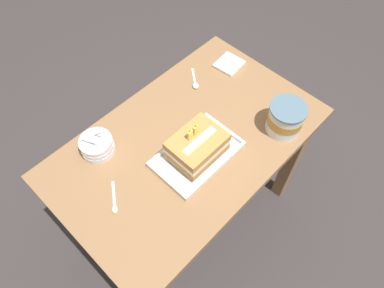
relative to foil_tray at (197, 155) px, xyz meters
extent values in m
plane|color=#383333|center=(0.02, 0.07, -0.75)|extent=(8.00, 8.00, 0.00)
cube|color=olive|center=(0.02, 0.07, -0.03)|extent=(1.07, 0.66, 0.04)
cube|color=olive|center=(0.50, -0.20, -0.40)|extent=(0.06, 0.06, 0.71)
cube|color=olive|center=(-0.45, 0.35, -0.40)|extent=(0.06, 0.06, 0.71)
cube|color=olive|center=(0.50, 0.35, -0.40)|extent=(0.06, 0.06, 0.71)
cube|color=silver|center=(0.00, 0.00, 0.00)|extent=(0.33, 0.21, 0.01)
cube|color=silver|center=(0.00, -0.10, 0.01)|extent=(0.33, 0.01, 0.02)
cube|color=silver|center=(0.00, 0.10, 0.01)|extent=(0.33, 0.01, 0.02)
cube|color=silver|center=(-0.16, 0.00, 0.01)|extent=(0.01, 0.18, 0.02)
cube|color=silver|center=(0.16, 0.00, 0.01)|extent=(0.01, 0.18, 0.02)
cube|color=#C68543|center=(0.00, 0.00, 0.03)|extent=(0.20, 0.15, 0.03)
cube|color=white|center=(0.00, 0.00, 0.06)|extent=(0.20, 0.15, 0.02)
cube|color=#C68543|center=(0.00, 0.00, 0.09)|extent=(0.20, 0.15, 0.03)
cube|color=white|center=(0.00, -0.01, 0.11)|extent=(0.15, 0.03, 0.00)
cube|color=#EFC64C|center=(-0.02, 0.02, 0.13)|extent=(0.02, 0.01, 0.04)
ellipsoid|color=yellow|center=(-0.02, 0.02, 0.15)|extent=(0.01, 0.01, 0.01)
cube|color=#EFC64C|center=(0.01, 0.02, 0.13)|extent=(0.02, 0.01, 0.04)
ellipsoid|color=yellow|center=(0.01, 0.02, 0.15)|extent=(0.01, 0.01, 0.01)
cylinder|color=white|center=(-0.24, 0.29, 0.01)|extent=(0.13, 0.13, 0.03)
cylinder|color=white|center=(-0.24, 0.29, 0.03)|extent=(0.13, 0.13, 0.03)
cylinder|color=white|center=(-0.24, 0.29, 0.05)|extent=(0.12, 0.12, 0.03)
cylinder|color=silver|center=(-0.23, 0.29, 0.08)|extent=(0.02, 0.06, 0.05)
cylinder|color=silver|center=(-0.26, 0.28, 0.08)|extent=(0.04, 0.06, 0.06)
cylinder|color=white|center=(0.33, -0.16, 0.05)|extent=(0.14, 0.14, 0.12)
cylinder|color=#B78938|center=(0.33, -0.16, 0.06)|extent=(0.14, 0.14, 0.04)
cylinder|color=slate|center=(0.33, -0.16, 0.12)|extent=(0.14, 0.14, 0.01)
ellipsoid|color=silver|center=(0.25, 0.25, 0.00)|extent=(0.04, 0.04, 0.01)
cube|color=silver|center=(0.29, 0.30, -0.01)|extent=(0.06, 0.08, 0.00)
ellipsoid|color=silver|center=(-0.36, 0.05, 0.00)|extent=(0.03, 0.04, 0.01)
cube|color=silver|center=(-0.32, 0.10, -0.01)|extent=(0.06, 0.08, 0.00)
cube|color=white|center=(0.45, 0.23, 0.00)|extent=(0.12, 0.11, 0.01)
camera|label=1|loc=(-0.53, -0.48, 1.16)|focal=33.64mm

